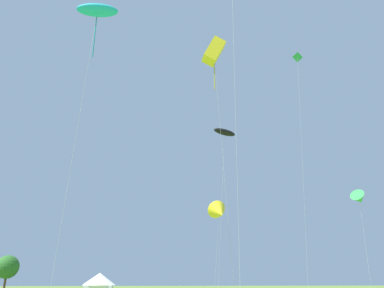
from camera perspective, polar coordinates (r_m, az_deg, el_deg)
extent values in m
cylinder|color=#B2B2B7|center=(26.03, 6.31, 14.00)|extent=(0.69, 0.64, 33.22)
cone|color=yellow|center=(51.34, 4.14, -10.21)|extent=(3.16, 3.60, 3.24)
cylinder|color=#B2B2B7|center=(50.18, 3.72, -16.20)|extent=(1.18, 0.86, 10.80)
ellipsoid|color=black|center=(50.29, 4.93, 1.78)|extent=(3.71, 2.79, 1.02)
cylinder|color=#B2B2B7|center=(46.51, 4.46, -9.73)|extent=(1.76, 1.58, 20.70)
cube|color=yellow|center=(37.93, 3.31, 13.75)|extent=(2.28, 1.29, 2.83)
cylinder|color=#A79518|center=(36.64, 3.39, 10.58)|extent=(0.08, 0.08, 3.46)
cylinder|color=#B2B2B7|center=(32.65, 4.74, -3.06)|extent=(1.05, 0.88, 23.16)
cone|color=green|center=(60.99, 23.89, -7.53)|extent=(3.23, 3.17, 2.62)
cylinder|color=#B2B2B7|center=(58.75, 24.68, -13.72)|extent=(1.64, 2.19, 13.51)
ellipsoid|color=#1EB7CC|center=(33.56, -14.07, 18.96)|extent=(3.39, 1.48, 1.11)
cylinder|color=teal|center=(32.05, -14.46, 15.41)|extent=(0.08, 0.08, 3.80)
cylinder|color=#B2B2B7|center=(26.96, -17.07, 1.18)|extent=(0.72, 2.30, 22.88)
cube|color=green|center=(53.58, 15.61, 12.50)|extent=(1.39, 0.46, 1.35)
cylinder|color=#B2B2B7|center=(46.35, 16.31, -2.88)|extent=(2.39, 1.37, 30.23)
cone|color=white|center=(63.69, -13.76, -19.15)|extent=(5.17, 5.17, 1.81)
cylinder|color=brown|center=(90.91, -26.39, -18.35)|extent=(0.44, 0.44, 3.29)
sphere|color=#286023|center=(90.95, -26.06, -16.30)|extent=(4.70, 4.70, 4.70)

